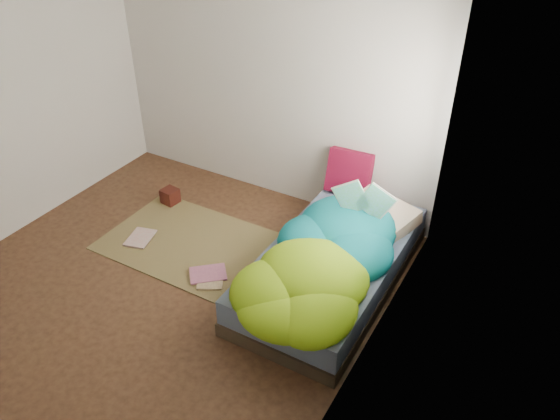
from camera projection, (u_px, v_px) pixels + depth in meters
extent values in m
cube|color=#3C2517|center=(166.00, 283.00, 4.67)|extent=(3.50, 3.50, 0.00)
cube|color=silver|center=(269.00, 74.00, 5.20)|extent=(3.50, 0.04, 2.60)
cube|color=silver|center=(371.00, 216.00, 3.22)|extent=(0.04, 3.50, 2.60)
cube|color=white|center=(419.00, 140.00, 3.82)|extent=(0.01, 1.00, 1.20)
cube|color=#362A1D|center=(331.00, 276.00, 4.65)|extent=(1.00, 2.00, 0.12)
cube|color=slate|center=(332.00, 261.00, 4.56)|extent=(0.98, 1.96, 0.22)
cube|color=brown|center=(191.00, 243.00, 5.12)|extent=(1.60, 1.10, 0.01)
cube|color=white|center=(382.00, 213.00, 4.83)|extent=(0.69, 0.55, 0.13)
cube|color=#4F0518|center=(349.00, 172.00, 5.15)|extent=(0.42, 0.16, 0.42)
cube|color=#380D0C|center=(170.00, 196.00, 5.66)|extent=(0.17, 0.17, 0.15)
imported|color=beige|center=(130.00, 236.00, 5.19)|extent=(0.29, 0.34, 0.02)
imported|color=#B3677F|center=(207.00, 266.00, 4.82)|extent=(0.39, 0.38, 0.03)
imported|color=#C7B683|center=(198.00, 278.00, 4.69)|extent=(0.34, 0.37, 0.02)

